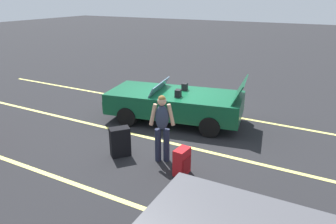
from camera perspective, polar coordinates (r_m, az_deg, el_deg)
The scene contains 8 objects.
ground_plane at distance 9.97m, azimuth 1.25°, elevation -1.63°, with size 80.00×80.00×0.00m, color black.
lot_line_near at distance 11.01m, azimuth 4.16°, elevation 0.51°, with size 18.00×0.12×0.01m, color #EAE066.
lot_line_mid at distance 8.80m, azimuth -3.12°, elevation -4.82°, with size 18.00×0.12×0.01m, color #EAE066.
lot_line_far at distance 6.94m, azimuth -15.04°, elevation -13.13°, with size 18.00×0.12×0.01m, color #EAE066.
convertible_car at distance 9.82m, azimuth 0.17°, elevation 1.71°, with size 4.41×2.46×1.51m.
suitcase_large_black at distance 7.84m, azimuth -8.73°, elevation -5.39°, with size 0.52×0.55×0.74m.
suitcase_medium_bright at distance 7.01m, azimuth 2.56°, elevation -9.03°, with size 0.29×0.42×0.62m.
traveler_person at distance 7.28m, azimuth -1.09°, elevation -2.38°, with size 0.58×0.34×1.65m.
Camera 1 is at (-4.17, 8.24, 3.77)m, focal length 33.46 mm.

